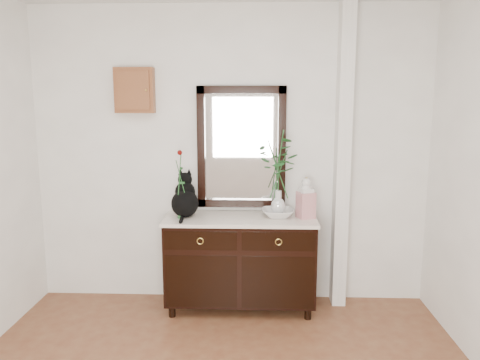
{
  "coord_description": "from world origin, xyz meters",
  "views": [
    {
      "loc": [
        0.24,
        -2.25,
        1.88
      ],
      "look_at": [
        0.1,
        1.63,
        1.2
      ],
      "focal_mm": 35.0,
      "sensor_mm": 36.0,
      "label": 1
    }
  ],
  "objects_px": {
    "cat": "(185,195)",
    "lotus_bowl": "(278,213)",
    "ginger_jar": "(306,197)",
    "sideboard": "(240,258)"
  },
  "relations": [
    {
      "from": "ginger_jar",
      "to": "cat",
      "type": "bearing_deg",
      "value": 179.52
    },
    {
      "from": "sideboard",
      "to": "cat",
      "type": "xyz_separation_m",
      "value": [
        -0.49,
        0.02,
        0.57
      ]
    },
    {
      "from": "ginger_jar",
      "to": "sideboard",
      "type": "bearing_deg",
      "value": -178.91
    },
    {
      "from": "sideboard",
      "to": "ginger_jar",
      "type": "height_order",
      "value": "ginger_jar"
    },
    {
      "from": "sideboard",
      "to": "lotus_bowl",
      "type": "bearing_deg",
      "value": 4.39
    },
    {
      "from": "sideboard",
      "to": "cat",
      "type": "height_order",
      "value": "cat"
    },
    {
      "from": "cat",
      "to": "lotus_bowl",
      "type": "xyz_separation_m",
      "value": [
        0.82,
        0.01,
        -0.16
      ]
    },
    {
      "from": "cat",
      "to": "lotus_bowl",
      "type": "height_order",
      "value": "cat"
    },
    {
      "from": "cat",
      "to": "lotus_bowl",
      "type": "bearing_deg",
      "value": -4.73
    },
    {
      "from": "sideboard",
      "to": "lotus_bowl",
      "type": "xyz_separation_m",
      "value": [
        0.33,
        0.03,
        0.41
      ]
    }
  ]
}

